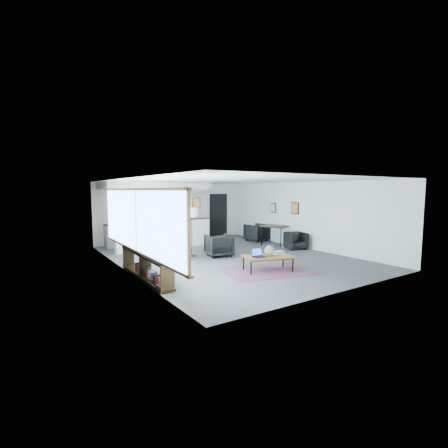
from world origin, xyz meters
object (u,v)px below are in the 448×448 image
ceramic_pot (269,250)px  armchair_left (171,247)px  coffee_table (268,257)px  floor_lamp (192,214)px  book_stack (279,253)px  dining_chair_far (256,233)px  dining_chair_near (296,241)px  dining_table (275,227)px  laptop (258,254)px  armchair_right (219,244)px  microwave (172,217)px

ceramic_pot → armchair_left: armchair_left is taller
coffee_table → floor_lamp: floor_lamp is taller
book_stack → dining_chair_far: (2.70, 4.40, -0.11)m
armchair_left → dining_chair_near: armchair_left is taller
ceramic_pot → armchair_left: size_ratio=0.33×
book_stack → dining_table: dining_table is taller
dining_table → dining_chair_near: size_ratio=2.04×
laptop → armchair_left: size_ratio=0.42×
coffee_table → laptop: (-0.32, 0.05, 0.10)m
armchair_right → dining_chair_near: (3.22, -0.47, -0.11)m
dining_chair_near → dining_chair_far: (-0.01, 2.40, 0.05)m
dining_table → microwave: (-3.25, 3.12, 0.36)m
armchair_left → floor_lamp: (0.82, 0.13, 1.05)m
floor_lamp → dining_chair_far: size_ratio=2.29×
ceramic_pot → dining_chair_near: bearing=32.9°
ceramic_pot → book_stack: ceramic_pot is taller
ceramic_pot → floor_lamp: bearing=106.3°
armchair_left → dining_chair_far: 4.98m
coffee_table → floor_lamp: 3.36m
book_stack → armchair_left: armchair_left is taller
armchair_left → dining_chair_near: size_ratio=1.32×
laptop → armchair_right: (0.25, 2.44, -0.08)m
book_stack → dining_chair_near: 3.37m
armchair_left → book_stack: bearing=132.3°
ceramic_pot → dining_chair_far: dining_chair_far is taller
laptop → armchair_right: bearing=89.9°
book_stack → armchair_left: size_ratio=0.42×
dining_chair_near → dining_chair_far: dining_chair_far is taller
dining_chair_near → microwave: (-3.25, 4.29, 0.79)m
floor_lamp → dining_chair_far: 4.30m
laptop → armchair_right: armchair_right is taller
laptop → armchair_right: 2.45m
dining_chair_far → floor_lamp: bearing=8.9°
laptop → book_stack: laptop is taller
book_stack → coffee_table: bearing=-176.9°
coffee_table → dining_chair_far: dining_chair_far is taller
armchair_left → dining_chair_far: armchair_left is taller
armchair_right → dining_chair_far: (3.20, 1.93, -0.05)m
armchair_left → armchair_right: 1.62m
dining_chair_far → microwave: 3.82m
armchair_left → armchair_right: (1.55, -0.46, 0.01)m
laptop → dining_chair_near: laptop is taller
laptop → dining_chair_far: (3.45, 4.36, -0.14)m
coffee_table → ceramic_pot: size_ratio=5.42×
ceramic_pot → armchair_left: bearing=120.4°
coffee_table → armchair_left: size_ratio=1.81×
coffee_table → dining_chair_far: bearing=72.3°
laptop → dining_chair_far: size_ratio=0.47×
book_stack → floor_lamp: bearing=112.1°
coffee_table → microwave: size_ratio=2.90×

